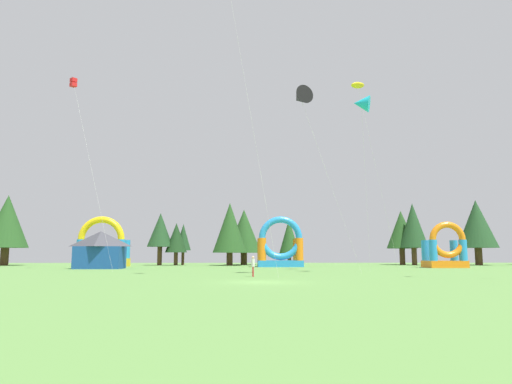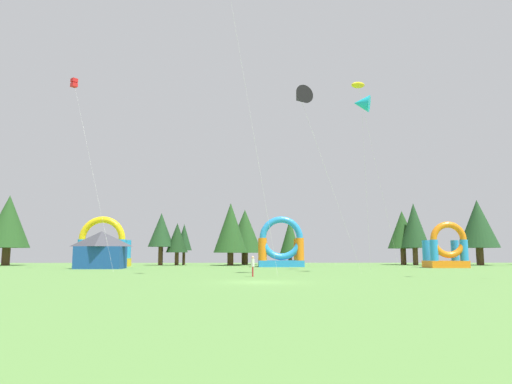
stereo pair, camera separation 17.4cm
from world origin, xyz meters
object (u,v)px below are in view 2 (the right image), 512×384
Objects in this scene: inflatable_red_slide at (281,249)px; festival_tent at (101,250)px; person_near_camera at (253,264)px; inflatable_orange_dome at (103,250)px; kite_yellow_parafoil at (358,85)px; kite_cyan_delta at (362,103)px; kite_red_box at (74,84)px; inflatable_blue_arch at (446,251)px; kite_black_delta at (300,97)px.

inflatable_red_slide reaches higher than festival_tent.
person_near_camera is 34.26m from inflatable_orange_dome.
kite_yellow_parafoil is at bearing -17.13° from festival_tent.
kite_red_box is at bearing 162.87° from kite_cyan_delta.
festival_tent is (2.52, 4.39, -18.89)m from kite_red_box.
inflatable_blue_arch is (24.85, 22.00, 1.14)m from person_near_camera.
kite_cyan_delta is 25.83m from inflatable_blue_arch.
kite_red_box is at bearing 153.60° from kite_black_delta.
inflatable_red_slide is 24.24m from inflatable_orange_dome.
inflatable_orange_dome is at bearing 143.82° from kite_cyan_delta.
inflatable_blue_arch is at bearing 48.50° from kite_cyan_delta.
kite_red_box is at bearing -125.03° from person_near_camera.
kite_cyan_delta is 6.72m from kite_black_delta.
inflatable_orange_dome is at bearing 172.61° from inflatable_blue_arch.
kite_black_delta is (-7.09, -7.58, -3.98)m from kite_yellow_parafoil.
kite_red_box is at bearing -91.23° from inflatable_orange_dome.
inflatable_orange_dome reaches higher than inflatable_blue_arch.
kite_black_delta is at bearing -45.82° from inflatable_orange_dome.
kite_cyan_delta is at bearing -73.34° from inflatable_red_slide.
festival_tent is (-17.72, 19.45, 1.26)m from person_near_camera.
kite_black_delta is 3.06× the size of festival_tent.
kite_cyan_delta is 6.13m from kite_yellow_parafoil.
inflatable_red_slide is at bearing 90.05° from kite_black_delta.
kite_red_box is at bearing 171.77° from kite_yellow_parafoil.
inflatable_blue_arch reaches higher than festival_tent.
inflatable_blue_arch is 45.19m from inflatable_orange_dome.
inflatable_blue_arch is (45.09, 6.94, -19.01)m from kite_red_box.
kite_yellow_parafoil is 3.75× the size of festival_tent.
festival_tent is at bearing -176.57° from inflatable_blue_arch.
kite_cyan_delta is at bearing -17.13° from kite_red_box.
person_near_camera is at bearing -54.34° from inflatable_orange_dome.
kite_yellow_parafoil is at bearing 46.92° from kite_black_delta.
kite_yellow_parafoil is at bearing -65.61° from inflatable_red_slide.
kite_yellow_parafoil is at bearing -28.96° from inflatable_orange_dome.
inflatable_red_slide is at bearing 168.56° from inflatable_blue_arch.
inflatable_blue_arch is 21.05m from inflatable_red_slide.
kite_red_box reaches higher than person_near_camera.
kite_red_box is 27.90m from kite_black_delta.
kite_cyan_delta reaches higher than inflatable_red_slide.
inflatable_orange_dome is (-30.33, 22.18, -13.56)m from kite_cyan_delta.
kite_black_delta is 15.39m from person_near_camera.
festival_tent is at bearing 162.87° from kite_yellow_parafoil.
kite_black_delta is at bearing -36.98° from festival_tent.
kite_black_delta is 2.41× the size of inflatable_orange_dome.
kite_black_delta is at bearing 126.16° from person_near_camera.
inflatable_red_slide is 1.25× the size of festival_tent.
kite_red_box is 32.45m from kite_cyan_delta.
person_near_camera is 26.34m from festival_tent.
kite_red_box reaches higher than kite_cyan_delta.
kite_red_box is at bearing -155.55° from inflatable_red_slide.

